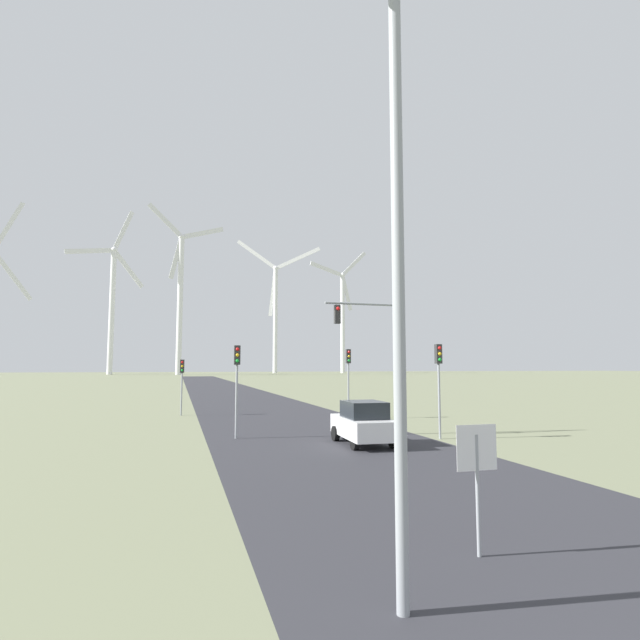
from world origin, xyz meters
The scene contains 13 objects.
road_surface centered at (0.00, 48.00, 0.00)m, with size 10.00×240.00×0.01m.
streetlamp centered at (-3.29, 4.51, 6.03)m, with size 2.94×0.32×9.60m.
stop_sign_near centered at (-1.13, 6.01, 1.59)m, with size 0.81×0.07×2.28m.
traffic_light_post_near_left centered at (-3.63, 21.57, 3.13)m, with size 0.28×0.34×4.28m.
traffic_light_post_near_right centered at (5.34, 18.87, 3.17)m, with size 0.28×0.34×4.34m.
traffic_light_post_mid_left centered at (-6.01, 33.40, 2.77)m, with size 0.28×0.33×3.77m.
traffic_light_post_mid_right centered at (4.21, 28.37, 3.21)m, with size 0.28×0.34×4.40m.
traffic_light_mast_overhead centered at (3.18, 20.84, 4.64)m, with size 4.16×0.35×6.61m.
car_approaching centered at (1.38, 18.30, 0.91)m, with size 1.98×4.18×1.83m.
wind_turbine_left centered at (-32.79, 214.40, 30.73)m, with size 29.30×10.15×68.32m.
wind_turbine_center centered at (-6.24, 201.45, 32.69)m, with size 30.04×5.46×67.33m.
wind_turbine_right centered at (40.44, 245.68, 32.99)m, with size 40.71×15.38×68.35m.
wind_turbine_far_right centered at (72.02, 232.79, 29.65)m, with size 30.95×5.05×62.12m.
Camera 1 is at (-6.27, -1.92, 3.31)m, focal length 28.00 mm.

